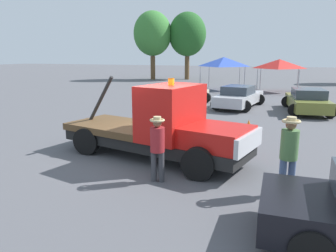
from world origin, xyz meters
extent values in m
plane|color=#545459|center=(0.00, 0.00, 0.00)|extent=(160.00, 160.00, 0.00)
cube|color=black|center=(0.00, 0.00, 0.53)|extent=(6.36, 3.14, 0.35)
cube|color=red|center=(2.14, -0.50, 0.98)|extent=(2.05, 2.05, 0.55)
cube|color=silver|center=(3.02, -0.70, 0.95)|extent=(0.52, 1.78, 0.50)
cube|color=red|center=(0.65, -0.15, 1.51)|extent=(1.76, 2.26, 1.62)
cube|color=brown|center=(-1.49, 0.35, 0.81)|extent=(3.43, 2.64, 0.22)
cylinder|color=black|center=(-2.15, 0.50, 1.70)|extent=(1.18, 0.39, 1.63)
cylinder|color=orange|center=(0.65, -0.15, 2.43)|extent=(0.18, 0.18, 0.20)
cylinder|color=black|center=(2.27, 0.45, 0.44)|extent=(0.88, 0.26, 0.88)
cylinder|color=black|center=(1.84, -1.41, 0.44)|extent=(0.88, 0.26, 0.88)
cylinder|color=black|center=(-1.72, 1.38, 0.44)|extent=(0.88, 0.26, 0.88)
cylinder|color=black|center=(-2.15, -0.48, 0.44)|extent=(0.88, 0.26, 0.88)
cylinder|color=black|center=(4.35, -2.59, 0.34)|extent=(0.68, 0.22, 0.68)
cylinder|color=black|center=(4.40, -4.36, 0.34)|extent=(0.68, 0.22, 0.68)
cylinder|color=#475B84|center=(4.11, -1.52, 0.43)|extent=(0.16, 0.16, 0.87)
cylinder|color=#475B84|center=(3.91, -1.62, 0.43)|extent=(0.16, 0.16, 0.87)
cylinder|color=#4C7542|center=(4.01, -1.57, 1.21)|extent=(0.40, 0.40, 0.69)
sphere|color=brown|center=(4.01, -1.57, 1.67)|extent=(0.23, 0.23, 0.23)
torus|color=tan|center=(4.01, -1.57, 1.75)|extent=(0.41, 0.41, 0.06)
cylinder|color=tan|center=(4.01, -1.57, 1.80)|extent=(0.21, 0.21, 0.11)
cylinder|color=#38383D|center=(0.99, -1.83, 0.40)|extent=(0.15, 0.15, 0.80)
cylinder|color=#38383D|center=(0.80, -1.86, 0.40)|extent=(0.15, 0.15, 0.80)
cylinder|color=maroon|center=(0.89, -1.85, 1.11)|extent=(0.37, 0.37, 0.63)
sphere|color=brown|center=(0.89, -1.85, 1.54)|extent=(0.22, 0.22, 0.22)
torus|color=tan|center=(0.89, -1.85, 1.61)|extent=(0.38, 0.38, 0.05)
cylinder|color=tan|center=(0.89, -1.85, 1.65)|extent=(0.19, 0.19, 0.10)
cube|color=beige|center=(-2.17, 10.76, 0.54)|extent=(1.92, 4.28, 0.60)
cube|color=#333D47|center=(-2.17, 10.55, 1.09)|extent=(1.66, 1.81, 0.50)
cylinder|color=black|center=(-3.03, 12.22, 0.34)|extent=(0.68, 0.22, 0.68)
cylinder|color=black|center=(-1.27, 12.19, 0.34)|extent=(0.68, 0.22, 0.68)
cylinder|color=black|center=(-3.08, 9.33, 0.34)|extent=(0.68, 0.22, 0.68)
cylinder|color=black|center=(-1.31, 9.30, 0.34)|extent=(0.68, 0.22, 0.68)
cube|color=#B7B7BC|center=(1.10, 11.03, 0.54)|extent=(2.51, 5.00, 0.60)
cube|color=#333D47|center=(1.06, 10.79, 1.09)|extent=(1.87, 2.23, 0.50)
cylinder|color=black|center=(0.51, 12.77, 0.34)|extent=(0.68, 0.22, 0.68)
cylinder|color=black|center=(2.19, 12.50, 0.34)|extent=(0.68, 0.22, 0.68)
cylinder|color=black|center=(0.00, 9.55, 0.34)|extent=(0.68, 0.22, 0.68)
cylinder|color=black|center=(1.69, 9.29, 0.34)|extent=(0.68, 0.22, 0.68)
cube|color=olive|center=(4.94, 10.58, 0.54)|extent=(2.39, 4.88, 0.60)
cube|color=#333D47|center=(4.96, 10.34, 1.09)|extent=(1.84, 2.16, 0.50)
cylinder|color=black|center=(3.88, 12.05, 0.34)|extent=(0.68, 0.22, 0.68)
cylinder|color=black|center=(5.59, 12.27, 0.34)|extent=(0.68, 0.22, 0.68)
cylinder|color=black|center=(4.28, 8.89, 0.34)|extent=(0.68, 0.22, 0.68)
cylinder|color=black|center=(5.99, 9.10, 0.34)|extent=(0.68, 0.22, 0.68)
cylinder|color=#9E9EA3|center=(-3.42, 18.77, 1.06)|extent=(0.07, 0.07, 2.12)
cylinder|color=#9E9EA3|center=(-0.02, 18.77, 1.06)|extent=(0.07, 0.07, 2.12)
cylinder|color=#9E9EA3|center=(-3.42, 22.17, 1.06)|extent=(0.07, 0.07, 2.12)
cylinder|color=#9E9EA3|center=(-0.02, 22.17, 1.06)|extent=(0.07, 0.07, 2.12)
pyramid|color=#2D4CB7|center=(-1.72, 20.47, 2.53)|extent=(3.40, 3.40, 0.82)
cylinder|color=#9E9EA3|center=(1.41, 18.96, 1.00)|extent=(0.07, 0.07, 2.00)
cylinder|color=#9E9EA3|center=(4.62, 18.96, 1.00)|extent=(0.07, 0.07, 2.00)
cylinder|color=#9E9EA3|center=(1.41, 22.18, 1.00)|extent=(0.07, 0.07, 2.00)
cylinder|color=#9E9EA3|center=(4.62, 22.18, 1.00)|extent=(0.07, 0.07, 2.00)
pyramid|color=red|center=(3.01, 20.57, 2.39)|extent=(3.21, 3.21, 0.78)
cylinder|color=brown|center=(-8.50, 31.53, 1.46)|extent=(0.58, 0.58, 2.92)
ellipsoid|color=#235B23|center=(-8.50, 31.53, 5.63)|extent=(4.67, 4.67, 5.42)
cylinder|color=brown|center=(-12.53, 29.82, 1.48)|extent=(0.59, 0.59, 2.96)
ellipsoid|color=#387A33|center=(-12.53, 29.82, 5.70)|extent=(4.73, 4.73, 5.49)
cube|color=black|center=(2.45, 4.48, 0.02)|extent=(0.40, 0.40, 0.04)
cone|color=orange|center=(2.45, 4.48, 0.28)|extent=(0.36, 0.36, 0.55)
camera|label=1|loc=(3.89, -9.22, 3.22)|focal=35.00mm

